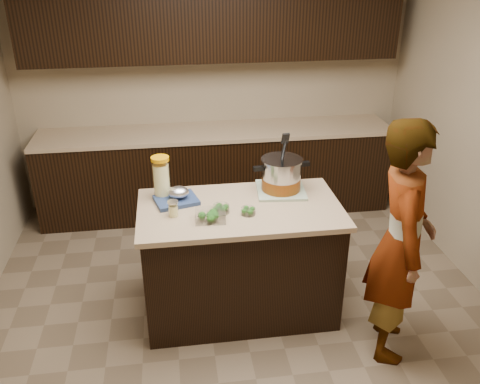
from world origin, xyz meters
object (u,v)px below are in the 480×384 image
object	(u,v)px
stock_pot	(281,176)
person	(401,243)
lemonade_pitcher	(161,179)
island	(240,259)

from	to	relation	value
stock_pot	person	distance (m)	1.01
person	lemonade_pitcher	bearing A→B (deg)	80.21
stock_pot	lemonade_pitcher	xyz separation A→B (m)	(-0.89, 0.02, 0.03)
island	lemonade_pitcher	size ratio (longest dim) A/B	4.57
stock_pot	person	bearing A→B (deg)	-56.26
lemonade_pitcher	person	distance (m)	1.73
island	lemonade_pitcher	xyz separation A→B (m)	(-0.55, 0.23, 0.60)
island	person	world-z (taller)	person
island	stock_pot	bearing A→B (deg)	31.78
lemonade_pitcher	person	world-z (taller)	person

